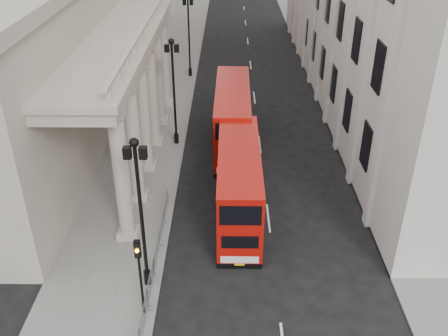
# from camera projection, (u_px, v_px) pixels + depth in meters

# --- Properties ---
(sidewalk_west) EXTENTS (6.00, 140.00, 0.12)m
(sidewalk_west) POSITION_uv_depth(u_px,v_px,m) (161.00, 97.00, 48.27)
(sidewalk_west) COLOR slate
(sidewalk_west) RESTS_ON ground
(sidewalk_east) EXTENTS (3.00, 140.00, 0.12)m
(sidewalk_east) POSITION_uv_depth(u_px,v_px,m) (332.00, 97.00, 48.14)
(sidewalk_east) COLOR slate
(sidewalk_east) RESTS_ON ground
(kerb) EXTENTS (0.20, 140.00, 0.14)m
(kerb) POSITION_uv_depth(u_px,v_px,m) (192.00, 97.00, 48.24)
(kerb) COLOR slate
(kerb) RESTS_ON ground
(portico_building) EXTENTS (9.00, 28.00, 12.00)m
(portico_building) POSITION_uv_depth(u_px,v_px,m) (29.00, 80.00, 34.97)
(portico_building) COLOR gray
(portico_building) RESTS_ON ground
(lamp_post_south) EXTENTS (1.05, 0.44, 8.32)m
(lamp_post_south) POSITION_uv_depth(u_px,v_px,m) (140.00, 206.00, 23.27)
(lamp_post_south) COLOR black
(lamp_post_south) RESTS_ON sidewalk_west
(lamp_post_mid) EXTENTS (1.05, 0.44, 8.32)m
(lamp_post_mid) POSITION_uv_depth(u_px,v_px,m) (174.00, 85.00, 37.16)
(lamp_post_mid) COLOR black
(lamp_post_mid) RESTS_ON sidewalk_west
(lamp_post_north) EXTENTS (1.05, 0.44, 8.32)m
(lamp_post_north) POSITION_uv_depth(u_px,v_px,m) (189.00, 31.00, 51.06)
(lamp_post_north) COLOR black
(lamp_post_north) RESTS_ON sidewalk_west
(traffic_light) EXTENTS (0.28, 0.33, 4.30)m
(traffic_light) POSITION_uv_depth(u_px,v_px,m) (139.00, 264.00, 22.41)
(traffic_light) COLOR black
(traffic_light) RESTS_ON sidewalk_west
(crowd_barriers) EXTENTS (0.50, 18.75, 1.10)m
(crowd_barriers) POSITION_uv_depth(u_px,v_px,m) (147.00, 300.00, 23.83)
(crowd_barriers) COLOR gray
(crowd_barriers) RESTS_ON sidewalk_west
(bus_near) EXTENTS (2.53, 10.27, 4.43)m
(bus_near) POSITION_uv_depth(u_px,v_px,m) (239.00, 183.00, 30.05)
(bus_near) COLOR #AA0E07
(bus_near) RESTS_ON ground
(bus_far) EXTENTS (2.72, 10.75, 4.63)m
(bus_far) POSITION_uv_depth(u_px,v_px,m) (232.00, 116.00, 38.40)
(bus_far) COLOR #AC0E07
(bus_far) RESTS_ON ground
(pedestrian_a) EXTENTS (0.73, 0.66, 1.66)m
(pedestrian_a) POSITION_uv_depth(u_px,v_px,m) (137.00, 150.00, 36.68)
(pedestrian_a) COLOR black
(pedestrian_a) RESTS_ON sidewalk_west
(pedestrian_b) EXTENTS (0.86, 0.71, 1.60)m
(pedestrian_b) POSITION_uv_depth(u_px,v_px,m) (128.00, 165.00, 34.72)
(pedestrian_b) COLOR black
(pedestrian_b) RESTS_ON sidewalk_west
(pedestrian_c) EXTENTS (0.89, 0.80, 1.53)m
(pedestrian_c) POSITION_uv_depth(u_px,v_px,m) (145.00, 124.00, 40.84)
(pedestrian_c) COLOR black
(pedestrian_c) RESTS_ON sidewalk_west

